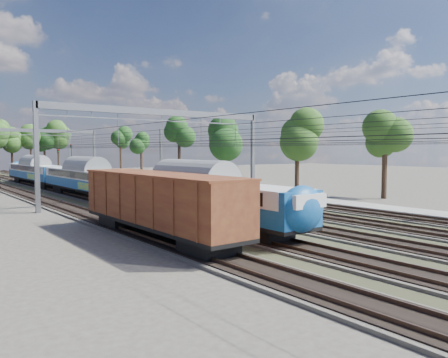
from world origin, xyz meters
TOP-DOWN VIEW (x-y plane):
  - track_bed at (-0.00, 45.00)m, footprint 21.00×130.00m
  - platform at (12.00, 20.00)m, footprint 3.00×70.00m
  - catenary at (0.33, 52.69)m, footprint 25.65×130.00m
  - tree_belt at (6.19, 93.17)m, footprint 39.60×100.27m
  - emu_train at (-4.50, 37.92)m, footprint 2.92×61.84m
  - freight_boxcar at (-9.00, 14.62)m, footprint 2.92×14.09m
  - worker at (1.59, 69.16)m, footprint 0.69×0.83m
  - signal_near at (3.41, 74.52)m, footprint 0.36×0.33m
  - signal_far at (12.29, 94.36)m, footprint 0.40×0.37m

SIDE VIEW (x-z plane):
  - track_bed at x=0.00m, z-range -0.07..0.27m
  - platform at x=12.00m, z-range 0.00..0.30m
  - worker at x=1.59m, z-range 0.00..1.94m
  - freight_boxcar at x=-9.00m, z-range 0.40..4.03m
  - emu_train at x=-4.50m, z-range 0.38..4.65m
  - signal_near at x=3.41m, z-range 0.71..6.05m
  - signal_far at x=12.29m, z-range 0.87..7.40m
  - catenary at x=0.33m, z-range 1.90..10.90m
  - tree_belt at x=6.19m, z-range 2.19..13.91m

